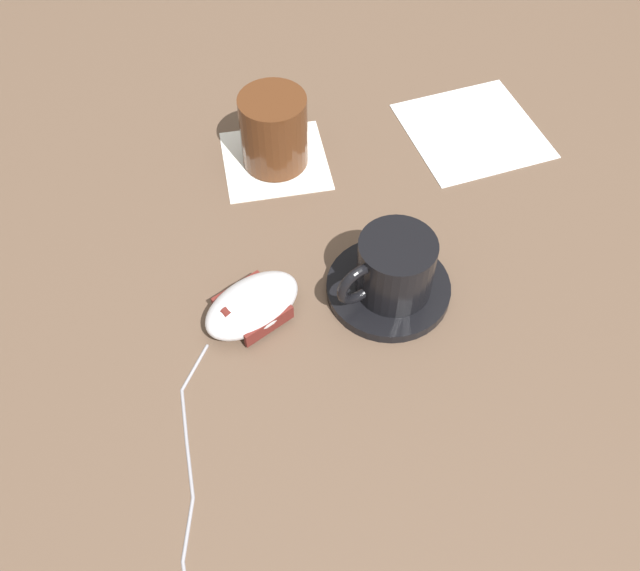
{
  "coord_description": "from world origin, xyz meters",
  "views": [
    {
      "loc": [
        -0.06,
        -0.52,
        0.58
      ],
      "look_at": [
        -0.06,
        -0.11,
        0.03
      ],
      "focal_mm": 40.0,
      "sensor_mm": 36.0,
      "label": 1
    }
  ],
  "objects_px": {
    "saucer": "(387,288)",
    "coffee_cup": "(392,267)",
    "computer_mouse": "(250,305)",
    "drinking_glass": "(272,131)"
  },
  "relations": [
    {
      "from": "saucer",
      "to": "coffee_cup",
      "type": "bearing_deg",
      "value": -64.74
    },
    {
      "from": "computer_mouse",
      "to": "drinking_glass",
      "type": "height_order",
      "value": "drinking_glass"
    },
    {
      "from": "drinking_glass",
      "to": "saucer",
      "type": "bearing_deg",
      "value": -57.58
    },
    {
      "from": "coffee_cup",
      "to": "computer_mouse",
      "type": "distance_m",
      "value": 0.14
    },
    {
      "from": "computer_mouse",
      "to": "drinking_glass",
      "type": "xyz_separation_m",
      "value": [
        0.01,
        0.22,
        0.03
      ]
    },
    {
      "from": "coffee_cup",
      "to": "computer_mouse",
      "type": "xyz_separation_m",
      "value": [
        -0.14,
        -0.03,
        -0.03
      ]
    },
    {
      "from": "saucer",
      "to": "drinking_glass",
      "type": "distance_m",
      "value": 0.23
    },
    {
      "from": "coffee_cup",
      "to": "drinking_glass",
      "type": "height_order",
      "value": "drinking_glass"
    },
    {
      "from": "drinking_glass",
      "to": "computer_mouse",
      "type": "bearing_deg",
      "value": -93.64
    },
    {
      "from": "saucer",
      "to": "coffee_cup",
      "type": "relative_size",
      "value": 1.29
    }
  ]
}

